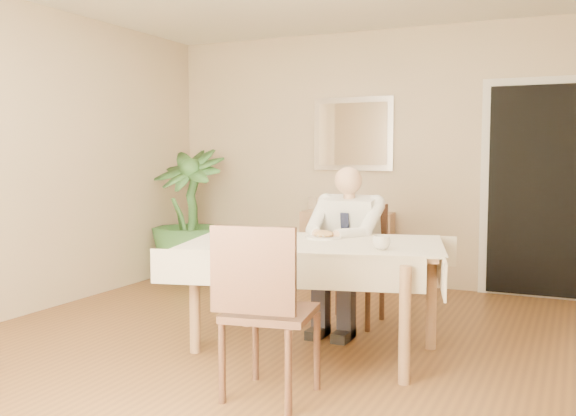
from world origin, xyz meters
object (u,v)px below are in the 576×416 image
at_px(seated_man, 344,240).
at_px(sideboard, 347,248).
at_px(potted_palm, 189,215).
at_px(chair_far, 356,255).
at_px(chair_near, 263,302).
at_px(dining_table, 314,254).
at_px(coffee_mug, 381,243).

bearing_deg(seated_man, sideboard, 108.20).
height_order(sideboard, potted_palm, potted_palm).
distance_m(chair_far, potted_palm, 2.36).
relative_size(chair_near, potted_palm, 0.70).
bearing_deg(seated_man, chair_near, -86.59).
bearing_deg(potted_palm, sideboard, 15.61).
height_order(dining_table, chair_near, chair_near).
height_order(chair_near, seated_man, seated_man).
relative_size(dining_table, seated_man, 1.57).
distance_m(seated_man, sideboard, 1.76).
distance_m(sideboard, potted_palm, 1.72).
distance_m(dining_table, seated_man, 0.59).
xyz_separation_m(dining_table, seated_man, (-0.00, 0.59, 0.02)).
height_order(chair_near, potted_palm, potted_palm).
xyz_separation_m(seated_man, potted_palm, (-2.17, 1.19, 0.01)).
xyz_separation_m(chair_far, coffee_mug, (0.51, -1.04, 0.26)).
bearing_deg(chair_far, seated_man, -93.54).
height_order(coffee_mug, sideboard, coffee_mug).
height_order(coffee_mug, potted_palm, potted_palm).
bearing_deg(potted_palm, chair_near, -50.41).
height_order(chair_far, chair_near, chair_near).
distance_m(chair_far, chair_near, 1.84).
distance_m(coffee_mug, potted_palm, 3.31).
bearing_deg(chair_near, potted_palm, 120.23).
relative_size(chair_far, potted_palm, 0.68).
distance_m(dining_table, coffee_mug, 0.55).
bearing_deg(coffee_mug, seated_man, 124.29).
relative_size(dining_table, chair_near, 2.01).
bearing_deg(dining_table, potted_palm, 126.62).
height_order(dining_table, seated_man, seated_man).
relative_size(seated_man, coffee_mug, 11.45).
xyz_separation_m(coffee_mug, potted_palm, (-2.68, 1.94, -0.10)).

